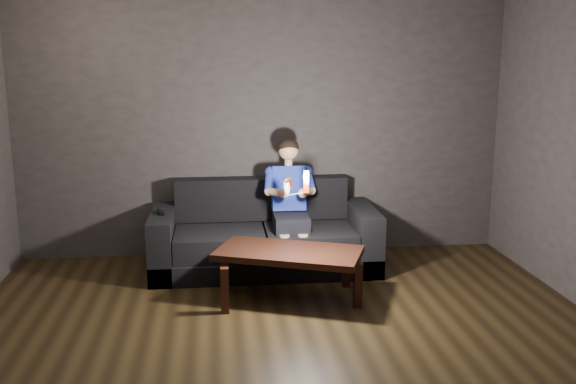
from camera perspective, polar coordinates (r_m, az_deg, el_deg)
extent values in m
plane|color=black|center=(4.57, 0.34, -14.68)|extent=(5.00, 5.00, 0.00)
cube|color=#332E2D|center=(6.61, -2.23, 5.94)|extent=(5.00, 0.04, 2.70)
cube|color=#332E2D|center=(1.78, 10.20, -11.78)|extent=(5.00, 0.04, 2.70)
cube|color=black|center=(6.33, -2.10, -5.99)|extent=(2.17, 0.94, 0.19)
cube|color=black|center=(6.16, -6.09, -4.56)|extent=(0.85, 0.66, 0.23)
cube|color=black|center=(6.22, 1.97, -4.32)|extent=(0.85, 0.66, 0.23)
cube|color=black|center=(6.53, -2.38, -0.56)|extent=(1.74, 0.22, 0.42)
cube|color=black|center=(6.28, -11.08, -4.44)|extent=(0.22, 0.94, 0.59)
cube|color=black|center=(6.41, 6.65, -3.93)|extent=(0.22, 0.94, 0.59)
cube|color=black|center=(6.12, 0.27, -2.74)|extent=(0.33, 0.41, 0.15)
cube|color=#190E86|center=(6.27, 0.04, 0.36)|extent=(0.33, 0.23, 0.45)
cube|color=#E99F04|center=(6.16, 0.14, 0.78)|extent=(0.10, 0.10, 0.11)
cube|color=red|center=(6.16, 0.14, 0.77)|extent=(0.07, 0.07, 0.07)
cylinder|color=tan|center=(6.22, 0.04, 2.62)|extent=(0.08, 0.08, 0.07)
sphere|color=tan|center=(6.20, 0.04, 3.75)|extent=(0.20, 0.20, 0.20)
ellipsoid|color=black|center=(6.21, 0.03, 3.97)|extent=(0.21, 0.21, 0.18)
cylinder|color=#190E86|center=(6.16, -1.74, 0.93)|extent=(0.09, 0.25, 0.21)
cylinder|color=#190E86|center=(6.21, 1.95, 1.01)|extent=(0.09, 0.25, 0.21)
cylinder|color=tan|center=(6.01, -1.03, 0.16)|extent=(0.15, 0.26, 0.11)
cylinder|color=tan|center=(6.04, 1.73, 0.23)|extent=(0.15, 0.26, 0.11)
sphere|color=tan|center=(5.92, -0.36, -0.13)|extent=(0.09, 0.09, 0.09)
sphere|color=tan|center=(5.94, 1.30, -0.09)|extent=(0.09, 0.09, 0.09)
cylinder|color=tan|center=(5.97, -0.32, -5.51)|extent=(0.10, 0.10, 0.37)
cylinder|color=tan|center=(5.99, 1.34, -5.45)|extent=(0.10, 0.10, 0.37)
cube|color=red|center=(5.68, 1.63, 0.93)|extent=(0.06, 0.08, 0.20)
cube|color=maroon|center=(5.64, 1.67, 1.46)|extent=(0.03, 0.01, 0.03)
cylinder|color=white|center=(5.66, 1.66, 0.76)|extent=(0.02, 0.01, 0.02)
ellipsoid|color=white|center=(5.67, -0.12, 0.46)|extent=(0.08, 0.10, 0.15)
cylinder|color=black|center=(5.63, -0.08, 0.94)|extent=(0.03, 0.01, 0.03)
cube|color=black|center=(6.15, -11.23, -1.79)|extent=(0.08, 0.17, 0.03)
cube|color=black|center=(6.19, -11.20, -1.52)|extent=(0.02, 0.02, 0.00)
cube|color=black|center=(5.46, 0.06, -5.45)|extent=(1.35, 1.00, 0.05)
cube|color=black|center=(5.27, -5.64, -8.71)|extent=(0.07, 0.07, 0.38)
cube|color=black|center=(5.39, 6.24, -8.23)|extent=(0.07, 0.07, 0.38)
cube|color=black|center=(5.74, -5.72, -6.96)|extent=(0.07, 0.07, 0.38)
cube|color=black|center=(5.85, 5.17, -6.57)|extent=(0.07, 0.07, 0.38)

